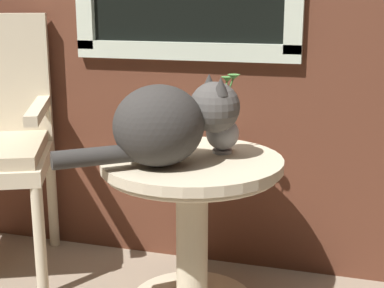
% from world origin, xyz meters
% --- Properties ---
extents(wicker_side_table, '(0.63, 0.63, 0.57)m').
position_xyz_m(wicker_side_table, '(0.22, 0.25, 0.40)').
color(wicker_side_table, beige).
rests_on(wicker_side_table, ground_plane).
extents(cat, '(0.53, 0.45, 0.29)m').
position_xyz_m(cat, '(0.17, 0.15, 0.71)').
color(cat, '#33302D').
rests_on(cat, wicker_side_table).
extents(pewter_vase_with_ivy, '(0.12, 0.12, 0.28)m').
position_xyz_m(pewter_vase_with_ivy, '(0.31, 0.35, 0.66)').
color(pewter_vase_with_ivy, '#99999E').
rests_on(pewter_vase_with_ivy, wicker_side_table).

